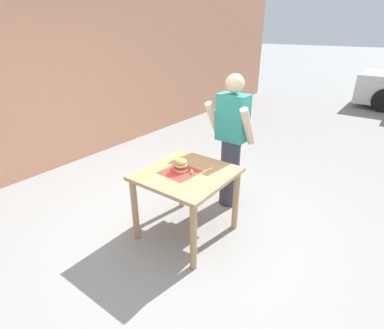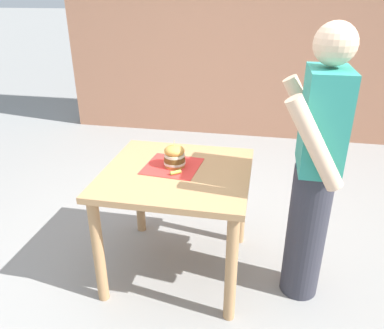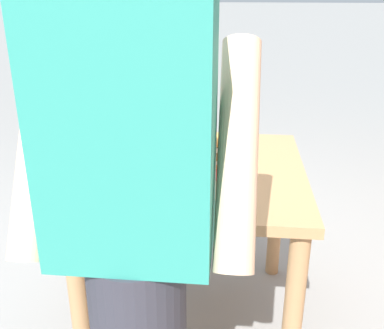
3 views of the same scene
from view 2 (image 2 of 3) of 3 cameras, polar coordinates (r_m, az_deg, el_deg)
ground_plane at (r=2.82m, az=-2.07°, el=-15.22°), size 80.00×80.00×0.00m
patio_table at (r=2.46m, az=-2.29°, el=-3.75°), size 0.90×0.93×0.78m
serving_paper at (r=2.45m, az=-3.01°, el=-0.24°), size 0.37×0.37×0.00m
sandwich at (r=2.41m, az=-2.69°, el=1.31°), size 0.14×0.14×0.18m
pickle_spear at (r=2.33m, az=-2.51°, el=-1.21°), size 0.06×0.07×0.02m
diner_across_table at (r=2.26m, az=18.24°, el=-0.76°), size 0.55×0.35×1.69m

